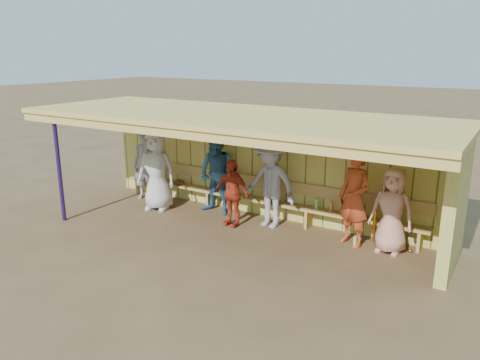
% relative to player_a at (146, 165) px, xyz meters
% --- Properties ---
extents(ground, '(90.00, 90.00, 0.00)m').
position_rel_player_a_xyz_m(ground, '(3.11, -0.81, -0.89)').
color(ground, brown).
rests_on(ground, ground).
extents(player_a, '(0.76, 0.64, 1.78)m').
position_rel_player_a_xyz_m(player_a, '(0.00, 0.00, 0.00)').
color(player_a, gray).
rests_on(player_a, ground).
extents(player_b, '(1.07, 0.84, 1.93)m').
position_rel_player_a_xyz_m(player_b, '(0.80, -0.50, 0.07)').
color(player_b, silver).
rests_on(player_b, ground).
extents(player_c, '(0.98, 0.79, 1.91)m').
position_rel_player_a_xyz_m(player_c, '(2.21, 0.00, 0.06)').
color(player_c, '#33658C').
rests_on(player_c, ground).
extents(player_d, '(0.90, 0.45, 1.48)m').
position_rel_player_a_xyz_m(player_d, '(2.92, -0.49, -0.15)').
color(player_d, '#B5351D').
rests_on(player_d, ground).
extents(player_e, '(1.34, 0.89, 1.94)m').
position_rel_player_a_xyz_m(player_e, '(3.65, -0.11, 0.08)').
color(player_e, '#96959E').
rests_on(player_e, ground).
extents(player_g, '(0.82, 0.69, 1.91)m').
position_rel_player_a_xyz_m(player_g, '(5.51, -0.14, 0.07)').
color(player_g, '#B6421D').
rests_on(player_g, ground).
extents(player_h, '(0.83, 0.56, 1.65)m').
position_rel_player_a_xyz_m(player_h, '(6.23, -0.12, -0.07)').
color(player_h, tan).
rests_on(player_h, ground).
extents(dugout_structure, '(8.80, 3.20, 2.50)m').
position_rel_player_a_xyz_m(dugout_structure, '(3.50, -0.12, 0.80)').
color(dugout_structure, '#C6BB54').
rests_on(dugout_structure, ground).
extents(bench, '(7.60, 0.34, 0.93)m').
position_rel_player_a_xyz_m(bench, '(3.11, 0.31, -0.36)').
color(bench, tan).
rests_on(bench, ground).
extents(dugout_equipment, '(6.59, 0.62, 0.80)m').
position_rel_player_a_xyz_m(dugout_equipment, '(2.33, 0.18, -0.40)').
color(dugout_equipment, gold).
rests_on(dugout_equipment, ground).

